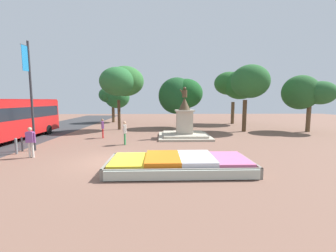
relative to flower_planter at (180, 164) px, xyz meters
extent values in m
plane|color=brown|center=(-3.47, 1.65, -0.30)|extent=(82.96, 82.96, 0.00)
cube|color=#38281C|center=(-0.02, 0.06, -0.08)|extent=(6.53, 2.73, 0.44)
cube|color=gray|center=(-0.02, -1.34, -0.06)|extent=(6.72, 0.13, 0.48)
cube|color=gray|center=(-0.03, 1.46, -0.06)|extent=(6.72, 0.13, 0.48)
cube|color=gray|center=(-3.33, 0.04, -0.06)|extent=(0.12, 2.89, 0.48)
cube|color=gray|center=(3.28, 0.08, -0.06)|extent=(0.12, 2.89, 0.48)
cube|color=yellow|center=(-2.39, 0.05, 0.20)|extent=(1.59, 2.50, 0.11)
cube|color=orange|center=(-0.81, 0.06, 0.26)|extent=(1.59, 2.50, 0.23)
cube|color=white|center=(0.77, 0.07, 0.26)|extent=(1.59, 2.50, 0.22)
cube|color=#D86699|center=(2.34, 0.07, 0.22)|extent=(1.59, 2.50, 0.14)
cube|color=#B2BCAD|center=(-0.02, -1.39, -0.05)|extent=(6.38, 0.23, 0.40)
cube|color=#B1A793|center=(1.14, 9.37, -0.21)|extent=(4.48, 4.48, 0.18)
cube|color=#B2A793|center=(1.14, 9.37, -0.03)|extent=(3.67, 3.67, 0.18)
cube|color=#B2A893|center=(1.14, 9.37, 1.03)|extent=(1.37, 1.37, 1.95)
cube|color=#B2A893|center=(1.14, 9.37, 2.06)|extent=(1.61, 1.61, 0.12)
cone|color=#473823|center=(1.14, 9.37, 2.67)|extent=(1.03, 1.03, 1.09)
cylinder|color=#473823|center=(1.14, 9.37, 3.53)|extent=(0.44, 0.44, 0.63)
sphere|color=#473823|center=(1.14, 9.37, 3.98)|extent=(0.28, 0.28, 0.28)
cylinder|color=#473823|center=(0.90, 9.24, 3.65)|extent=(0.44, 0.31, 0.52)
cylinder|color=#2D2D33|center=(-9.17, 4.43, 3.17)|extent=(0.14, 0.14, 6.93)
cube|color=#1972B2|center=(-9.22, 4.12, 5.54)|extent=(0.10, 0.48, 1.55)
cylinder|color=#2D2D33|center=(-9.22, 4.12, 6.31)|extent=(0.13, 0.62, 0.03)
cube|color=red|center=(-12.98, 7.69, 1.51)|extent=(2.65, 11.70, 2.91)
cube|color=black|center=(-12.98, 7.69, 1.94)|extent=(2.66, 11.35, 0.93)
cube|color=#9F1414|center=(-12.98, 7.69, 3.01)|extent=(2.60, 11.46, 0.10)
cylinder|color=black|center=(-13.97, 11.50, 0.15)|extent=(0.30, 0.91, 0.90)
cylinder|color=black|center=(-11.79, 11.45, 0.15)|extent=(0.30, 0.91, 0.90)
cylinder|color=beige|center=(-8.25, 2.59, 0.14)|extent=(0.13, 0.13, 0.88)
cylinder|color=beige|center=(-8.43, 2.59, 0.14)|extent=(0.13, 0.13, 0.88)
cube|color=#8C4C99|center=(-8.34, 2.59, 0.89)|extent=(0.38, 0.22, 0.62)
cylinder|color=#8C4C99|center=(-8.10, 2.59, 0.86)|extent=(0.09, 0.09, 0.59)
cylinder|color=#8C4C99|center=(-8.58, 2.58, 0.86)|extent=(0.09, 0.09, 0.59)
sphere|color=tan|center=(-8.34, 2.59, 1.34)|extent=(0.23, 0.23, 0.23)
cylinder|color=#338C4C|center=(-3.57, 6.08, 0.13)|extent=(0.13, 0.13, 0.87)
cylinder|color=#338C4C|center=(-3.58, 6.26, 0.13)|extent=(0.13, 0.13, 0.87)
cube|color=beige|center=(-3.58, 6.17, 0.87)|extent=(0.25, 0.39, 0.61)
cylinder|color=beige|center=(-3.56, 5.93, 0.84)|extent=(0.09, 0.09, 0.58)
cylinder|color=beige|center=(-3.59, 6.41, 0.84)|extent=(0.09, 0.09, 0.58)
sphere|color=tan|center=(-3.58, 6.17, 1.32)|extent=(0.22, 0.22, 0.22)
cylinder|color=red|center=(-5.95, 9.09, 0.12)|extent=(0.13, 0.13, 0.84)
cylinder|color=red|center=(-5.99, 9.27, 0.12)|extent=(0.13, 0.13, 0.84)
cube|color=#8C4C99|center=(-5.97, 9.18, 0.84)|extent=(0.31, 0.42, 0.59)
cylinder|color=#8C4C99|center=(-5.91, 8.95, 0.81)|extent=(0.09, 0.09, 0.56)
cylinder|color=#8C4C99|center=(-6.03, 9.41, 0.81)|extent=(0.09, 0.09, 0.56)
sphere|color=#8C664C|center=(-5.97, 9.18, 1.27)|extent=(0.22, 0.22, 0.22)
cylinder|color=slate|center=(-9.73, 3.44, 0.14)|extent=(0.14, 0.14, 0.87)
sphere|color=slate|center=(-9.73, 3.44, 0.62)|extent=(0.16, 0.16, 0.16)
cylinder|color=#4C5156|center=(-9.85, 4.21, 0.12)|extent=(0.11, 0.11, 0.84)
sphere|color=#4C5156|center=(-9.85, 4.21, 0.57)|extent=(0.12, 0.12, 0.12)
cylinder|color=brown|center=(-8.06, 23.25, 0.99)|extent=(0.42, 0.42, 2.57)
ellipsoid|color=#235A2B|center=(-8.63, 22.74, 3.71)|extent=(2.61, 2.82, 2.20)
ellipsoid|color=#225C2B|center=(-7.42, 23.18, 3.42)|extent=(3.63, 3.96, 3.26)
ellipsoid|color=#235929|center=(-7.42, 23.92, 3.46)|extent=(3.10, 2.91, 2.49)
cylinder|color=#4C3823|center=(-5.61, 14.86, 1.34)|extent=(0.33, 0.33, 3.28)
ellipsoid|color=#2B6B34|center=(-5.52, 14.19, 4.94)|extent=(3.86, 4.06, 3.05)
ellipsoid|color=#2F6D30|center=(-4.87, 14.97, 5.04)|extent=(4.09, 3.82, 3.27)
cylinder|color=brown|center=(8.98, 20.64, 1.21)|extent=(0.46, 0.46, 3.02)
ellipsoid|color=#255A26|center=(8.47, 21.14, 5.28)|extent=(4.02, 3.94, 3.16)
ellipsoid|color=#225925|center=(9.84, 20.32, 5.02)|extent=(4.76, 4.53, 3.85)
cylinder|color=#4C3823|center=(7.75, 12.85, 1.35)|extent=(0.42, 0.42, 3.30)
ellipsoid|color=#235E26|center=(8.27, 13.60, 4.79)|extent=(3.41, 3.18, 2.68)
ellipsoid|color=#255C2A|center=(8.13, 12.65, 4.86)|extent=(3.81, 4.01, 3.36)
cylinder|color=#4C3823|center=(1.73, 16.24, 0.80)|extent=(0.55, 0.55, 2.20)
ellipsoid|color=#1A4C24|center=(0.91, 16.35, 3.48)|extent=(4.30, 4.25, 4.25)
ellipsoid|color=#1B4A24|center=(1.83, 17.01, 3.43)|extent=(3.29, 3.32, 3.11)
ellipsoid|color=#185020|center=(1.99, 16.28, 3.74)|extent=(3.92, 4.02, 3.43)
cylinder|color=brown|center=(14.32, 12.50, 1.22)|extent=(0.43, 0.43, 3.03)
ellipsoid|color=#255828|center=(13.59, 12.97, 3.78)|extent=(3.58, 3.86, 3.53)
ellipsoid|color=#26592B|center=(14.95, 11.87, 3.70)|extent=(2.95, 2.87, 2.31)
camera|label=1|loc=(-0.84, -10.23, 2.98)|focal=24.00mm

